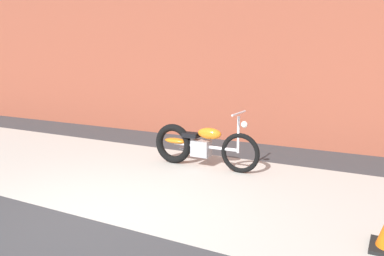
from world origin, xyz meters
The scene contains 4 objects.
ground_plane centered at (0.00, 0.00, 0.00)m, with size 80.00×80.00×0.00m, color #38383A.
sidewalk_slab centered at (0.00, 1.75, 0.00)m, with size 36.00×3.50×0.01m, color #B2ADA3.
brick_building_wall centered at (0.00, 5.20, 2.78)m, with size 36.00×0.50×5.55m, color brown.
motorcycle_orange centered at (0.00, 2.63, 0.40)m, with size 2.01×0.58×1.03m.
Camera 1 is at (3.06, -3.21, 1.89)m, focal length 35.82 mm.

